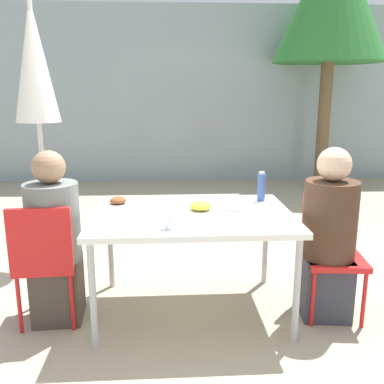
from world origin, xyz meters
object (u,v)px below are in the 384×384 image
Objects in this scene: chair_right at (332,244)px; bottle at (261,187)px; person_right at (328,239)px; person_left at (55,243)px; closed_umbrella at (35,71)px; drinking_cup at (170,220)px; salad_bowl at (236,206)px; chair_left at (45,256)px.

bottle is at bearing -30.57° from chair_right.
person_right reaches higher than chair_right.
person_left is 0.99× the size of person_right.
closed_umbrella reaches higher than chair_right.
person_right reaches higher than drinking_cup.
salad_bowl is (1.63, -0.98, -0.97)m from closed_umbrella.
bottle is at bearing -40.07° from person_right.
person_right is (1.94, 0.02, 0.07)m from chair_left.
person_right is at bearing 58.08° from chair_right.
salad_bowl is (-0.62, 0.19, 0.20)m from person_right.
drinking_cup is (-1.16, -0.30, 0.30)m from chair_right.
chair_left is 8.05× the size of drinking_cup.
chair_right is at bearing -0.39° from chair_left.
closed_umbrella reaches higher than chair_left.
chair_left is 2.00m from chair_right.
bottle is (1.86, -0.75, -0.89)m from closed_umbrella.
closed_umbrella is at bearing 129.29° from drinking_cup.
person_left is at bearing 4.95° from person_right.
person_right is 5.32× the size of bottle.
chair_left is at bearing 7.45° from person_right.
chair_left is 0.37× the size of closed_umbrella.
person_right is at bearing 11.71° from drinking_cup.
person_right is 8.06× the size of salad_bowl.
chair_left is 1.36m from salad_bowl.
person_left is at bearing -166.56° from bottle.
chair_right is 0.67m from bottle.
chair_right is at bearing -9.60° from salad_bowl.
drinking_cup is at bearing -17.02° from chair_left.
bottle reaches higher than chair_left.
chair_right is at bearing -25.39° from closed_umbrella.
drinking_cup is at bearing -50.71° from closed_umbrella.
chair_right is at bearing -2.76° from person_left.
person_left is 1.66m from closed_umbrella.
drinking_cup is (1.15, -1.40, -0.94)m from closed_umbrella.
person_right is 1.15m from drinking_cup.
salad_bowl is at bearing -2.88° from chair_right.
chair_left is at bearing -170.77° from salad_bowl.
chair_left is 0.91m from drinking_cup.
person_left is 1.89m from person_right.
closed_umbrella is 10.30× the size of bottle.
chair_left is 0.71× the size of person_right.
person_right reaches higher than chair_left.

